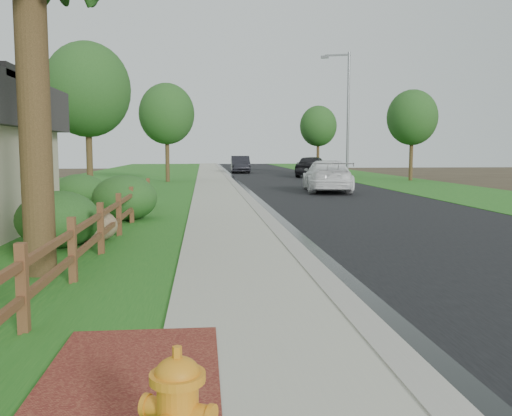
{
  "coord_description": "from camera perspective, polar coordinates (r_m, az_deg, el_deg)",
  "views": [
    {
      "loc": [
        -1.53,
        -5.89,
        2.14
      ],
      "look_at": [
        -0.51,
        4.56,
        1.02
      ],
      "focal_mm": 38.0,
      "sensor_mm": 36.0,
      "label": 1
    }
  ],
  "objects": [
    {
      "name": "shrub_c",
      "position": [
        16.88,
        -13.65,
        1.02
      ],
      "size": [
        2.0,
        2.0,
        1.4
      ],
      "primitive_type": "ellipsoid",
      "rotation": [
        0.0,
        0.0,
        0.03
      ],
      "color": "#1F4719",
      "rests_on": "ground"
    },
    {
      "name": "shrub_d",
      "position": [
        20.43,
        -18.05,
        1.6
      ],
      "size": [
        2.32,
        2.32,
        1.3
      ],
      "primitive_type": "ellipsoid",
      "rotation": [
        0.0,
        0.0,
        -0.25
      ],
      "color": "#1F4719",
      "rests_on": "ground"
    },
    {
      "name": "fire_hydrant",
      "position": [
        3.67,
        -8.26,
        -20.89
      ],
      "size": [
        0.54,
        0.45,
        0.84
      ],
      "color": "orange",
      "rests_on": "sidewalk"
    },
    {
      "name": "tree_mid_left",
      "position": [
        37.0,
        -9.39,
        9.74
      ],
      "size": [
        3.69,
        3.69,
        6.59
      ],
      "color": "#382B17",
      "rests_on": "ground"
    },
    {
      "name": "ground",
      "position": [
        6.45,
        8.68,
        -13.39
      ],
      "size": [
        120.0,
        120.0,
        0.0
      ],
      "primitive_type": "plane",
      "color": "#352A1D"
    },
    {
      "name": "white_suv",
      "position": [
        28.18,
        7.48,
        3.36
      ],
      "size": [
        2.9,
        5.79,
        1.61
      ],
      "primitive_type": "imported",
      "rotation": [
        0.0,
        0.0,
        3.02
      ],
      "color": "white",
      "rests_on": "road"
    },
    {
      "name": "ranch_fence",
      "position": [
        12.56,
        -15.05,
        -1.1
      ],
      "size": [
        0.12,
        16.92,
        1.1
      ],
      "color": "#51341B",
      "rests_on": "ground"
    },
    {
      "name": "tree_mid_right",
      "position": [
        39.65,
        16.13,
        9.12
      ],
      "size": [
        3.5,
        3.5,
        6.34
      ],
      "color": "#382B17",
      "rests_on": "ground"
    },
    {
      "name": "sidewalk",
      "position": [
        40.95,
        -4.71,
        3.14
      ],
      "size": [
        2.2,
        90.0,
        0.1
      ],
      "primitive_type": "cube",
      "color": "#ADAB97",
      "rests_on": "ground"
    },
    {
      "name": "wet_gutter",
      "position": [
        41.01,
        -2.4,
        3.12
      ],
      "size": [
        0.5,
        90.0,
        0.0
      ],
      "primitive_type": "cube",
      "color": "black",
      "rests_on": "road"
    },
    {
      "name": "dark_car_mid",
      "position": [
        43.71,
        5.95,
        4.4
      ],
      "size": [
        3.84,
        5.43,
        1.72
      ],
      "primitive_type": "imported",
      "rotation": [
        0.0,
        0.0,
        2.74
      ],
      "color": "black",
      "rests_on": "road"
    },
    {
      "name": "grass_strip",
      "position": [
        40.96,
        -7.37,
        3.08
      ],
      "size": [
        1.6,
        90.0,
        0.06
      ],
      "primitive_type": "cube",
      "color": "#195819",
      "rests_on": "ground"
    },
    {
      "name": "tree_far_right",
      "position": [
        50.31,
        6.57,
        8.55
      ],
      "size": [
        3.37,
        3.37,
        6.21
      ],
      "color": "#382B17",
      "rests_on": "ground"
    },
    {
      "name": "brick_patch",
      "position": [
        5.36,
        -12.91,
        -17.01
      ],
      "size": [
        1.6,
        2.4,
        0.11
      ],
      "primitive_type": "cube",
      "color": "maroon",
      "rests_on": "ground"
    },
    {
      "name": "road",
      "position": [
        41.4,
        2.93,
        3.13
      ],
      "size": [
        8.0,
        90.0,
        0.02
      ],
      "primitive_type": "cube",
      "color": "black",
      "rests_on": "ground"
    },
    {
      "name": "streetlight",
      "position": [
        39.71,
        9.43,
        10.32
      ],
      "size": [
        2.04,
        0.81,
        9.05
      ],
      "color": "gray",
      "rests_on": "ground"
    },
    {
      "name": "dark_car_far",
      "position": [
        51.46,
        -1.66,
        4.62
      ],
      "size": [
        1.82,
        4.91,
        1.6
      ],
      "primitive_type": "imported",
      "rotation": [
        0.0,
        0.0,
        -0.03
      ],
      "color": "black",
      "rests_on": "road"
    },
    {
      "name": "curb",
      "position": [
        40.99,
        -2.89,
        3.17
      ],
      "size": [
        0.4,
        90.0,
        0.12
      ],
      "primitive_type": "cube",
      "color": "gray",
      "rests_on": "ground"
    },
    {
      "name": "boulder",
      "position": [
        13.18,
        -16.89,
        -1.8
      ],
      "size": [
        1.4,
        1.21,
        0.79
      ],
      "primitive_type": "ellipsoid",
      "rotation": [
        0.0,
        0.0,
        0.31
      ],
      "color": "brown",
      "rests_on": "ground"
    },
    {
      "name": "tree_near_left",
      "position": [
        27.68,
        -17.34,
        11.79
      ],
      "size": [
        4.12,
        4.12,
        7.3
      ],
      "color": "#382B17",
      "rests_on": "ground"
    },
    {
      "name": "shrub_b",
      "position": [
        12.65,
        -20.1,
        -1.14
      ],
      "size": [
        2.33,
        2.33,
        1.27
      ],
      "primitive_type": "ellipsoid",
      "rotation": [
        0.0,
        0.0,
        0.37
      ],
      "color": "#1F4719",
      "rests_on": "ground"
    },
    {
      "name": "verge_far",
      "position": [
        42.97,
        12.09,
        3.12
      ],
      "size": [
        6.0,
        90.0,
        0.04
      ],
      "primitive_type": "cube",
      "color": "#195819",
      "rests_on": "ground"
    },
    {
      "name": "lawn_near",
      "position": [
        41.45,
        -14.58,
        2.96
      ],
      "size": [
        9.0,
        90.0,
        0.04
      ],
      "primitive_type": "cube",
      "color": "#195819",
      "rests_on": "ground"
    }
  ]
}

